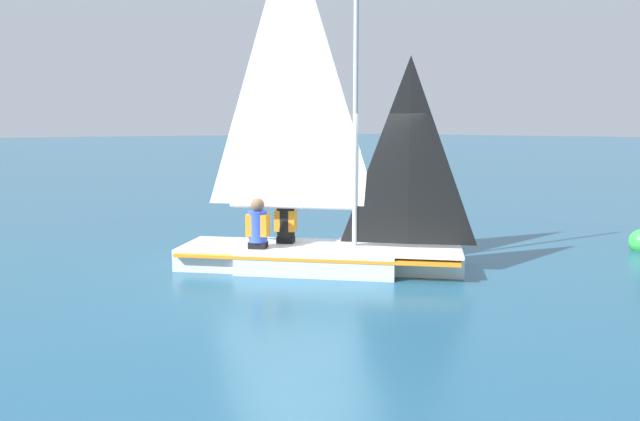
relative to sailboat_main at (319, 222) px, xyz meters
name	(u,v)px	position (x,y,z in m)	size (l,w,h in m)	color
ground_plane	(320,268)	(-0.01, 0.01, -0.76)	(260.00, 260.00, 0.00)	#235675
sailboat_main	(319,222)	(0.00, 0.00, 0.00)	(4.06, 4.35, 5.63)	silver
sailor_helm	(286,226)	(0.20, -0.66, -0.13)	(0.42, 0.43, 1.16)	black
sailor_crew	(258,232)	(0.82, -0.56, -0.14)	(0.42, 0.43, 1.16)	black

